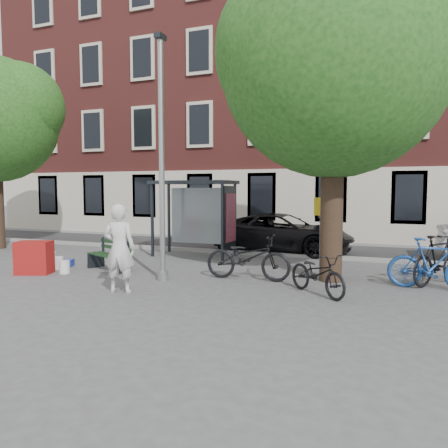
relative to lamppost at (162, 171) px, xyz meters
name	(u,v)px	position (x,y,z in m)	size (l,w,h in m)	color
ground	(163,280)	(0.00, 0.00, -2.78)	(90.00, 90.00, 0.00)	#4C4C4F
road	(248,247)	(0.00, 7.00, -2.78)	(40.00, 4.00, 0.01)	#28282B
curb_near	(231,252)	(0.00, 5.00, -2.72)	(40.00, 0.25, 0.12)	gray
curb_far	(262,240)	(0.00, 9.00, -2.72)	(40.00, 0.25, 0.12)	gray
building_row	(284,99)	(0.00, 13.00, 4.22)	(30.00, 8.00, 14.00)	brown
lamppost	(162,171)	(0.00, 0.00, 0.00)	(0.28, 0.35, 6.11)	#9EA0A3
tree_right	(335,53)	(4.01, 1.38, 2.83)	(5.76, 5.60, 8.20)	black
bus_shelter	(205,201)	(-0.61, 4.11, -0.87)	(2.85, 1.45, 2.62)	#1E2328
painter	(119,248)	(-0.26, -1.49, -1.78)	(0.73, 0.48, 2.00)	silver
bench	(110,257)	(-2.13, 0.69, -2.40)	(1.70, 1.14, 0.84)	#1E2328
bike_a	(248,257)	(2.00, 0.87, -2.20)	(0.78, 2.22, 1.17)	black
bike_b	(433,264)	(6.34, 1.34, -2.18)	(0.57, 2.00, 1.20)	navy
bike_c	(317,273)	(3.92, -0.09, -2.31)	(0.63, 1.81, 0.95)	black
bike_d	(438,260)	(6.50, 1.99, -2.17)	(0.58, 2.05, 1.23)	black
car_dark	(283,233)	(1.65, 6.08, -2.07)	(2.37, 5.14, 1.43)	black
red_stand	(34,258)	(-3.74, -0.50, -2.33)	(0.90, 0.60, 0.90)	maroon
blue_crate	(64,263)	(-3.81, 0.71, -2.68)	(0.55, 0.40, 0.20)	#213098
bucket_a	(58,263)	(-3.64, 0.32, -2.60)	(0.28, 0.28, 0.36)	white
bucket_b	(51,257)	(-4.61, 1.07, -2.60)	(0.28, 0.28, 0.36)	silver
bucket_c	(64,267)	(-3.00, -0.17, -2.60)	(0.28, 0.28, 0.36)	white
notice_sign	(321,218)	(3.65, 2.02, -1.22)	(0.36, 0.05, 2.10)	#9EA0A3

